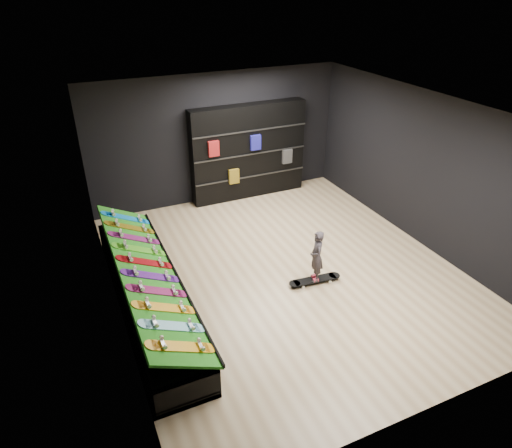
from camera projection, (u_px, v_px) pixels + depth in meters
name	position (u px, v px, depth m)	size (l,w,h in m)	color
floor	(285.00, 270.00, 8.53)	(6.00, 7.00, 0.01)	tan
ceiling	(291.00, 111.00, 7.07)	(6.00, 7.00, 0.01)	white
wall_back	(217.00, 138.00, 10.59)	(6.00, 0.02, 3.00)	black
wall_front	(436.00, 323.00, 5.01)	(6.00, 0.02, 3.00)	black
wall_left	(107.00, 234.00, 6.72)	(0.02, 7.00, 3.00)	black
wall_right	(424.00, 170.00, 8.88)	(0.02, 7.00, 3.00)	black
display_rack	(147.00, 294.00, 7.49)	(0.90, 4.50, 0.50)	black
turf_ramp	(147.00, 270.00, 7.28)	(1.00, 4.50, 0.04)	#196B11
back_shelving	(248.00, 152.00, 10.88)	(2.82, 0.33, 2.26)	black
floor_skateboard	(315.00, 281.00, 8.15)	(0.98, 0.22, 0.09)	black
child	(316.00, 265.00, 7.99)	(0.22, 0.15, 0.58)	black
display_board_0	(181.00, 347.00, 5.76)	(0.98, 0.22, 0.09)	yellow
display_board_1	(172.00, 326.00, 6.09)	(0.98, 0.22, 0.09)	#0CB2E5
display_board_2	(164.00, 307.00, 6.43)	(0.98, 0.22, 0.09)	orange
display_board_3	(157.00, 291.00, 6.77)	(0.98, 0.22, 0.09)	#E5198C
display_board_4	(151.00, 276.00, 7.10)	(0.98, 0.22, 0.09)	purple
display_board_5	(145.00, 262.00, 7.44)	(0.98, 0.22, 0.09)	red
display_board_6	(140.00, 249.00, 7.78)	(0.98, 0.22, 0.09)	green
display_board_7	(135.00, 238.00, 8.11)	(0.98, 0.22, 0.09)	#2626BF
display_board_8	(130.00, 227.00, 8.45)	(0.98, 0.22, 0.09)	yellow
display_board_9	(126.00, 218.00, 8.79)	(0.98, 0.22, 0.09)	blue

